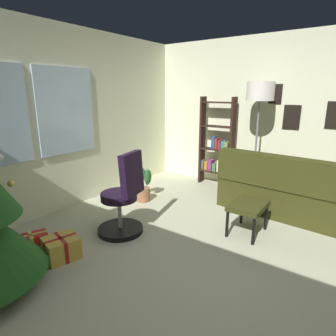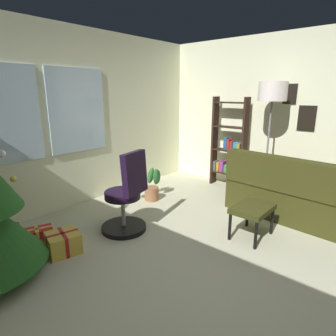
{
  "view_description": "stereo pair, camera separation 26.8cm",
  "coord_description": "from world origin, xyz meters",
  "px_view_note": "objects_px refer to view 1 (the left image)",
  "views": [
    {
      "loc": [
        -2.37,
        -1.03,
        1.7
      ],
      "look_at": [
        -0.02,
        0.64,
        0.92
      ],
      "focal_mm": 30.37,
      "sensor_mm": 36.0,
      "label": 1
    },
    {
      "loc": [
        -2.2,
        -1.24,
        1.7
      ],
      "look_at": [
        -0.02,
        0.64,
        0.92
      ],
      "focal_mm": 30.37,
      "sensor_mm": 36.0,
      "label": 2
    }
  ],
  "objects_px": {
    "couch": "(297,190)",
    "gift_box_gold": "(61,248)",
    "floor_lamp": "(260,98)",
    "gift_box_red": "(31,242)",
    "bookshelf": "(217,147)",
    "footstool": "(248,208)",
    "potted_plant": "(144,187)",
    "office_chair": "(123,202)"
  },
  "relations": [
    {
      "from": "couch",
      "to": "gift_box_gold",
      "type": "bearing_deg",
      "value": 148.14
    },
    {
      "from": "couch",
      "to": "gift_box_gold",
      "type": "xyz_separation_m",
      "value": [
        -2.77,
        1.72,
        -0.2
      ]
    },
    {
      "from": "floor_lamp",
      "to": "gift_box_red",
      "type": "bearing_deg",
      "value": 154.27
    },
    {
      "from": "couch",
      "to": "gift_box_red",
      "type": "relative_size",
      "value": 4.99
    },
    {
      "from": "bookshelf",
      "to": "floor_lamp",
      "type": "xyz_separation_m",
      "value": [
        -0.26,
        -0.8,
        0.89
      ]
    },
    {
      "from": "gift_box_gold",
      "to": "floor_lamp",
      "type": "height_order",
      "value": "floor_lamp"
    },
    {
      "from": "couch",
      "to": "footstool",
      "type": "distance_m",
      "value": 1.16
    },
    {
      "from": "couch",
      "to": "potted_plant",
      "type": "bearing_deg",
      "value": 114.73
    },
    {
      "from": "gift_box_red",
      "to": "gift_box_gold",
      "type": "height_order",
      "value": "gift_box_gold"
    },
    {
      "from": "office_chair",
      "to": "potted_plant",
      "type": "bearing_deg",
      "value": 27.51
    },
    {
      "from": "potted_plant",
      "to": "footstool",
      "type": "bearing_deg",
      "value": -94.6
    },
    {
      "from": "couch",
      "to": "bookshelf",
      "type": "xyz_separation_m",
      "value": [
        0.41,
        1.51,
        0.4
      ]
    },
    {
      "from": "office_chair",
      "to": "gift_box_gold",
      "type": "bearing_deg",
      "value": 169.01
    },
    {
      "from": "bookshelf",
      "to": "floor_lamp",
      "type": "bearing_deg",
      "value": -107.73
    },
    {
      "from": "footstool",
      "to": "gift_box_red",
      "type": "bearing_deg",
      "value": 133.74
    },
    {
      "from": "couch",
      "to": "footstool",
      "type": "height_order",
      "value": "couch"
    },
    {
      "from": "bookshelf",
      "to": "gift_box_red",
      "type": "bearing_deg",
      "value": 168.86
    },
    {
      "from": "bookshelf",
      "to": "footstool",
      "type": "bearing_deg",
      "value": -142.04
    },
    {
      "from": "footstool",
      "to": "bookshelf",
      "type": "height_order",
      "value": "bookshelf"
    },
    {
      "from": "couch",
      "to": "floor_lamp",
      "type": "xyz_separation_m",
      "value": [
        0.15,
        0.71,
        1.29
      ]
    },
    {
      "from": "couch",
      "to": "gift_box_red",
      "type": "bearing_deg",
      "value": 142.97
    },
    {
      "from": "couch",
      "to": "footstool",
      "type": "relative_size",
      "value": 3.67
    },
    {
      "from": "gift_box_gold",
      "to": "floor_lamp",
      "type": "xyz_separation_m",
      "value": [
        2.92,
        -1.01,
        1.49
      ]
    },
    {
      "from": "office_chair",
      "to": "potted_plant",
      "type": "distance_m",
      "value": 1.16
    },
    {
      "from": "gift_box_gold",
      "to": "footstool",
      "type": "bearing_deg",
      "value": -39.98
    },
    {
      "from": "bookshelf",
      "to": "floor_lamp",
      "type": "distance_m",
      "value": 1.23
    },
    {
      "from": "office_chair",
      "to": "floor_lamp",
      "type": "relative_size",
      "value": 0.56
    },
    {
      "from": "floor_lamp",
      "to": "potted_plant",
      "type": "bearing_deg",
      "value": 128.71
    },
    {
      "from": "footstool",
      "to": "gift_box_red",
      "type": "xyz_separation_m",
      "value": [
        -1.75,
        1.82,
        -0.26
      ]
    },
    {
      "from": "footstool",
      "to": "office_chair",
      "type": "distance_m",
      "value": 1.52
    },
    {
      "from": "couch",
      "to": "gift_box_gold",
      "type": "relative_size",
      "value": 4.86
    },
    {
      "from": "bookshelf",
      "to": "potted_plant",
      "type": "distance_m",
      "value": 1.57
    },
    {
      "from": "gift_box_red",
      "to": "bookshelf",
      "type": "relative_size",
      "value": 0.24
    },
    {
      "from": "gift_box_red",
      "to": "potted_plant",
      "type": "distance_m",
      "value": 1.89
    },
    {
      "from": "footstool",
      "to": "floor_lamp",
      "type": "xyz_separation_m",
      "value": [
        1.26,
        0.38,
        1.26
      ]
    },
    {
      "from": "footstool",
      "to": "gift_box_gold",
      "type": "xyz_separation_m",
      "value": [
        -1.66,
        1.39,
        -0.23
      ]
    },
    {
      "from": "gift_box_gold",
      "to": "bookshelf",
      "type": "height_order",
      "value": "bookshelf"
    },
    {
      "from": "gift_box_gold",
      "to": "potted_plant",
      "type": "bearing_deg",
      "value": 11.85
    },
    {
      "from": "gift_box_red",
      "to": "floor_lamp",
      "type": "relative_size",
      "value": 0.21
    },
    {
      "from": "gift_box_gold",
      "to": "potted_plant",
      "type": "xyz_separation_m",
      "value": [
        1.8,
        0.38,
        0.11
      ]
    },
    {
      "from": "couch",
      "to": "footstool",
      "type": "xyz_separation_m",
      "value": [
        -1.11,
        0.33,
        0.03
      ]
    },
    {
      "from": "footstool",
      "to": "bookshelf",
      "type": "relative_size",
      "value": 0.32
    }
  ]
}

